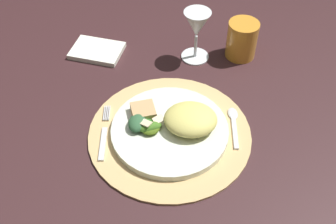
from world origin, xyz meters
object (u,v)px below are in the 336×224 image
object	(u,v)px
wine_glass	(197,27)
napkin	(97,51)
spoon	(234,121)
amber_tumbler	(242,40)
dinner_plate	(170,130)
dining_table	(140,134)
fork	(104,135)

from	to	relation	value
wine_glass	napkin	bearing A→B (deg)	171.60
napkin	spoon	bearing A→B (deg)	-41.41
amber_tumbler	dinner_plate	bearing A→B (deg)	-128.35
dining_table	amber_tumbler	world-z (taller)	amber_tumbler
napkin	dinner_plate	bearing A→B (deg)	-60.34
spoon	wine_glass	distance (m)	0.27
dinner_plate	spoon	size ratio (longest dim) A/B	2.11
fork	amber_tumbler	world-z (taller)	amber_tumbler
fork	napkin	distance (m)	0.30
spoon	dining_table	bearing A→B (deg)	157.68
dinner_plate	spoon	distance (m)	0.15
fork	napkin	size ratio (longest dim) A/B	1.19
dinner_plate	wine_glass	distance (m)	0.29
napkin	wine_glass	distance (m)	0.28
fork	amber_tumbler	bearing A→B (deg)	36.47
dining_table	napkin	xyz separation A→B (m)	(-0.10, 0.19, 0.13)
spoon	dinner_plate	bearing A→B (deg)	-171.79
fork	amber_tumbler	size ratio (longest dim) A/B	1.58
fork	wine_glass	world-z (taller)	wine_glass
fork	dinner_plate	bearing A→B (deg)	-1.25
dining_table	fork	size ratio (longest dim) A/B	9.44
fork	wine_glass	xyz separation A→B (m)	(0.23, 0.26, 0.09)
dining_table	dinner_plate	world-z (taller)	dinner_plate
fork	wine_glass	size ratio (longest dim) A/B	1.14
dining_table	amber_tumbler	size ratio (longest dim) A/B	14.93
amber_tumbler	dining_table	bearing A→B (deg)	-151.11
dining_table	fork	bearing A→B (deg)	-124.69
fork	spoon	world-z (taller)	spoon
dining_table	spoon	xyz separation A→B (m)	(0.22, -0.09, 0.13)
dining_table	spoon	world-z (taller)	spoon
napkin	fork	bearing A→B (deg)	-84.65
spoon	amber_tumbler	distance (m)	0.26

